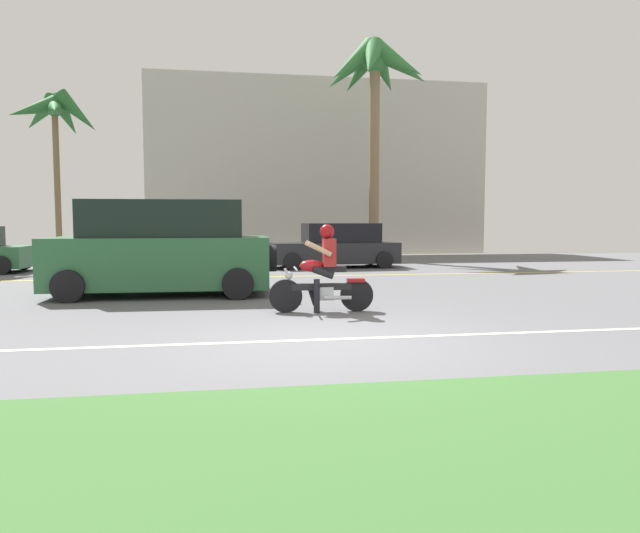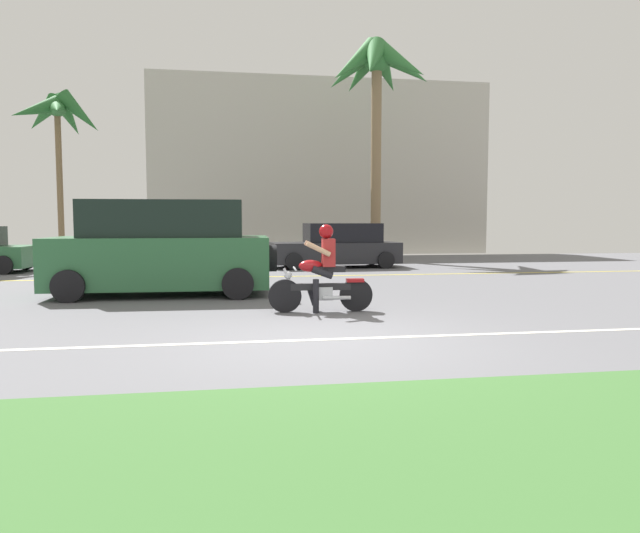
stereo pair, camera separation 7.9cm
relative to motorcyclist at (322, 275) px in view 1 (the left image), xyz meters
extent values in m
cube|color=slate|center=(-0.37, 0.58, -0.66)|extent=(56.00, 30.00, 0.04)
cube|color=#3D6B33|center=(-0.37, -6.52, -0.61)|extent=(56.00, 3.80, 0.06)
cube|color=silver|center=(-0.37, -2.34, -0.64)|extent=(50.40, 0.12, 0.01)
cube|color=yellow|center=(-0.37, 6.45, -0.64)|extent=(50.40, 0.12, 0.01)
cylinder|color=black|center=(-0.64, 0.04, -0.36)|extent=(0.58, 0.12, 0.57)
cylinder|color=black|center=(0.60, -0.03, -0.36)|extent=(0.58, 0.12, 0.57)
cylinder|color=#B7BAC1|center=(-0.54, 0.03, -0.12)|extent=(0.26, 0.06, 0.50)
cube|color=black|center=(-0.02, 0.00, -0.20)|extent=(1.05, 0.15, 0.11)
cube|color=#B7BAC1|center=(0.03, 0.00, -0.32)|extent=(0.32, 0.21, 0.23)
ellipsoid|color=maroon|center=(-0.19, 0.01, 0.16)|extent=(0.42, 0.23, 0.21)
cube|color=black|center=(0.17, -0.01, 0.10)|extent=(0.47, 0.24, 0.10)
cube|color=maroon|center=(0.58, -0.03, -0.10)|extent=(0.31, 0.17, 0.06)
cylinder|color=#B7BAC1|center=(-0.46, 0.03, 0.12)|extent=(0.07, 0.59, 0.03)
sphere|color=#B7BAC1|center=(-0.58, 0.04, 0.00)|extent=(0.13, 0.13, 0.13)
cylinder|color=#B7BAC1|center=(0.24, -0.13, -0.38)|extent=(0.48, 0.09, 0.07)
cube|color=maroon|center=(0.12, 0.00, 0.39)|extent=(0.23, 0.32, 0.48)
sphere|color=maroon|center=(0.08, 0.00, 0.75)|extent=(0.25, 0.25, 0.25)
cylinder|color=black|center=(0.01, 0.10, 0.06)|extent=(0.39, 0.15, 0.24)
cylinder|color=black|center=(0.00, -0.09, 0.06)|extent=(0.39, 0.15, 0.24)
cylinder|color=black|center=(-0.12, -0.12, -0.35)|extent=(0.11, 0.11, 0.58)
cylinder|color=black|center=(-0.14, 0.13, -0.38)|extent=(0.20, 0.12, 0.32)
cylinder|color=tan|center=(-0.06, 0.20, 0.46)|extent=(0.44, 0.11, 0.27)
cylinder|color=tan|center=(-0.08, -0.18, 0.46)|extent=(0.44, 0.11, 0.27)
cube|color=#2D663D|center=(-2.99, 2.86, 0.06)|extent=(4.57, 2.10, 1.06)
cube|color=black|center=(-2.90, 2.86, 0.98)|extent=(3.30, 1.79, 0.77)
cylinder|color=black|center=(-1.34, 3.79, -0.32)|extent=(0.65, 0.24, 0.64)
cylinder|color=black|center=(-4.58, 3.89, -0.32)|extent=(0.65, 0.24, 0.64)
cylinder|color=black|center=(-1.40, 1.83, -0.32)|extent=(0.65, 0.24, 0.64)
cylinder|color=black|center=(-4.64, 1.93, -0.32)|extent=(0.65, 0.24, 0.64)
cylinder|color=black|center=(-0.64, 2.78, 0.12)|extent=(0.22, 0.58, 0.58)
cylinder|color=black|center=(-8.08, 8.37, -0.36)|extent=(0.57, 0.20, 0.56)
cylinder|color=black|center=(-8.02, 10.13, -0.36)|extent=(0.57, 0.20, 0.56)
cube|color=#2D663D|center=(-3.73, 9.13, -0.12)|extent=(3.65, 1.67, 0.75)
cube|color=black|center=(-3.51, 9.13, 0.60)|extent=(2.13, 1.42, 0.69)
cylinder|color=black|center=(-2.41, 9.91, -0.36)|extent=(0.56, 0.19, 0.56)
cylinder|color=black|center=(-5.02, 9.96, -0.36)|extent=(0.56, 0.19, 0.56)
cylinder|color=black|center=(-2.44, 8.30, -0.36)|extent=(0.56, 0.19, 0.56)
cylinder|color=black|center=(-5.05, 8.35, -0.36)|extent=(0.56, 0.19, 0.56)
cube|color=#232328|center=(2.01, 9.41, -0.14)|extent=(4.33, 1.85, 0.69)
cube|color=black|center=(2.27, 9.42, 0.53)|extent=(2.53, 1.54, 0.64)
cylinder|color=black|center=(3.51, 10.30, -0.36)|extent=(0.57, 0.21, 0.56)
cylinder|color=black|center=(0.44, 10.17, -0.36)|extent=(0.57, 0.21, 0.56)
cylinder|color=black|center=(3.59, 8.65, -0.36)|extent=(0.57, 0.21, 0.56)
cylinder|color=black|center=(0.52, 8.51, -0.36)|extent=(0.57, 0.21, 0.56)
cylinder|color=#846B4C|center=(4.28, 12.64, 3.29)|extent=(0.40, 0.40, 7.85)
sphere|color=#337538|center=(4.28, 12.64, 7.21)|extent=(1.04, 1.04, 1.04)
cone|color=#337538|center=(5.29, 12.50, 6.96)|extent=(2.45, 1.14, 1.90)
cone|color=#337538|center=(4.87, 13.48, 6.96)|extent=(2.04, 2.41, 1.85)
cone|color=#337538|center=(3.90, 13.59, 6.96)|extent=(1.63, 2.48, 1.93)
cone|color=#337538|center=(3.40, 13.17, 6.96)|extent=(2.40, 1.88, 2.02)
cone|color=#337538|center=(3.32, 12.30, 6.96)|extent=(2.43, 1.55, 2.05)
cone|color=#337538|center=(3.89, 11.70, 6.96)|extent=(1.63, 2.44, 2.02)
cone|color=#337538|center=(5.04, 11.96, 6.96)|extent=(2.30, 2.18, 1.92)
cylinder|color=brown|center=(-7.92, 14.00, 2.30)|extent=(0.23, 0.23, 5.89)
sphere|color=#28662D|center=(-7.92, 14.00, 5.25)|extent=(0.59, 0.59, 0.59)
cone|color=#28662D|center=(-7.09, 13.96, 5.04)|extent=(1.81, 0.75, 1.78)
cone|color=#28662D|center=(-7.70, 14.80, 5.04)|extent=(1.14, 1.96, 1.70)
cone|color=#28662D|center=(-8.57, 14.52, 5.04)|extent=(1.92, 1.73, 1.53)
cone|color=#28662D|center=(-8.55, 13.45, 5.04)|extent=(1.93, 1.79, 1.28)
cone|color=#28662D|center=(-7.71, 13.19, 5.04)|extent=(1.13, 2.06, 1.05)
cube|color=#BCB7AD|center=(2.91, 18.58, 3.41)|extent=(15.85, 4.00, 8.11)
camera|label=1|loc=(-1.71, -9.83, 0.94)|focal=32.57mm
camera|label=2|loc=(-1.63, -9.84, 0.94)|focal=32.57mm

